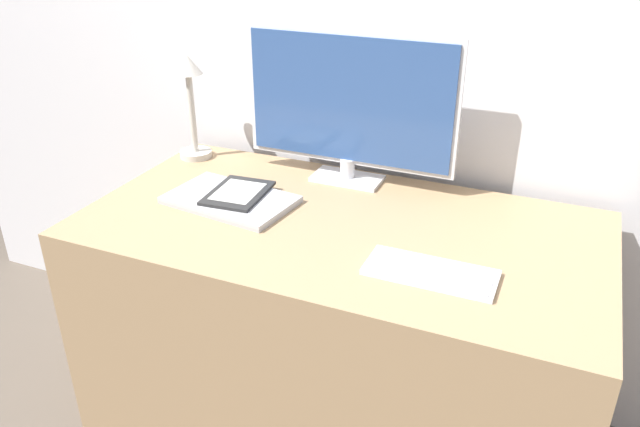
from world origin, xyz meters
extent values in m
cube|color=silver|center=(0.00, 0.58, 1.20)|extent=(3.60, 0.05, 2.40)
cube|color=#997A56|center=(0.00, 0.16, 0.38)|extent=(1.34, 0.71, 0.76)
cube|color=silver|center=(-0.08, 0.42, 0.77)|extent=(0.20, 0.11, 0.01)
cylinder|color=silver|center=(-0.08, 0.42, 0.80)|extent=(0.04, 0.04, 0.06)
cube|color=silver|center=(-0.08, 0.43, 1.00)|extent=(0.63, 0.01, 0.38)
cube|color=#2D4C84|center=(-0.08, 0.42, 1.00)|extent=(0.60, 0.01, 0.35)
cube|color=silver|center=(0.28, 0.01, 0.77)|extent=(0.29, 0.12, 0.01)
cube|color=#B7B7BC|center=(0.28, 0.00, 0.77)|extent=(0.27, 0.10, 0.00)
cube|color=#A3A3A8|center=(-0.32, 0.15, 0.76)|extent=(0.36, 0.25, 0.01)
cube|color=#B2B2B7|center=(-0.32, 0.15, 0.77)|extent=(0.36, 0.25, 0.01)
cube|color=black|center=(-0.31, 0.17, 0.78)|extent=(0.16, 0.21, 0.01)
cube|color=beige|center=(-0.31, 0.17, 0.79)|extent=(0.12, 0.15, 0.00)
cylinder|color=#BCB7AD|center=(-0.60, 0.41, 0.77)|extent=(0.10, 0.10, 0.02)
cylinder|color=#BCB7AD|center=(-0.60, 0.41, 0.90)|extent=(0.02, 0.02, 0.25)
cone|color=#BCB7AD|center=(-0.60, 0.41, 1.06)|extent=(0.09, 0.09, 0.06)
camera|label=1|loc=(0.51, -1.17, 1.51)|focal=35.00mm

